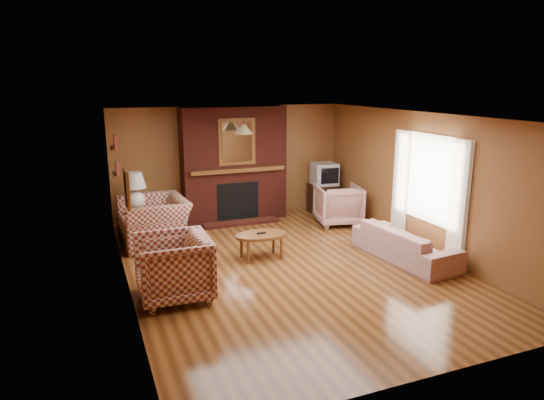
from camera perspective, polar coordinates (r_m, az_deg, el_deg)
name	(u,v)px	position (r m, az deg, el deg)	size (l,w,h in m)	color
floor	(291,267)	(7.87, 2.22, -7.87)	(6.50, 6.50, 0.00)	#4A2710
ceiling	(292,116)	(7.33, 2.40, 9.83)	(6.50, 6.50, 0.00)	silver
wall_back	(230,162)	(10.51, -4.92, 4.43)	(6.50, 6.50, 0.00)	brown
wall_front	(431,267)	(4.86, 18.19, -7.54)	(6.50, 6.50, 0.00)	brown
wall_left	(124,210)	(6.91, -17.01, -1.11)	(6.50, 6.50, 0.00)	brown
wall_right	(423,182)	(8.81, 17.35, 2.01)	(6.50, 6.50, 0.00)	brown
fireplace	(234,165)	(10.26, -4.49, 4.11)	(2.20, 0.82, 2.40)	#4A1610
window_right	(428,189)	(8.64, 17.89, 1.25)	(0.10, 1.85, 2.00)	beige
bookshelf	(115,156)	(8.69, -17.97, 4.93)	(0.09, 0.55, 0.71)	brown
botanical_print	(127,189)	(6.54, -16.70, 1.24)	(0.05, 0.40, 0.50)	brown
pendant_light	(244,129)	(9.50, -3.34, 8.33)	(0.36, 0.36, 0.48)	black
plaid_loveseat	(154,221)	(9.10, -13.72, -2.42)	(1.30, 1.14, 0.85)	maroon
plaid_armchair	(173,267)	(6.77, -11.53, -7.79)	(0.96, 0.99, 0.90)	maroon
floral_sofa	(405,244)	(8.38, 15.39, -4.97)	(1.93, 0.75, 0.56)	#BDA893
floral_armchair	(338,205)	(10.15, 7.78, -0.55)	(0.87, 0.90, 0.82)	#BDA893
coffee_table	(261,237)	(8.11, -1.27, -4.35)	(0.88, 0.55, 0.45)	brown
side_table	(137,223)	(9.54, -15.55, -2.63)	(0.43, 0.43, 0.58)	brown
table_lamp	(135,188)	(9.38, -15.81, 1.31)	(0.42, 0.42, 0.69)	white
tv_stand	(324,198)	(11.04, 6.10, 0.21)	(0.59, 0.54, 0.64)	black
crt_tv	(324,174)	(10.92, 6.19, 3.09)	(0.58, 0.57, 0.49)	#A1A4A8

